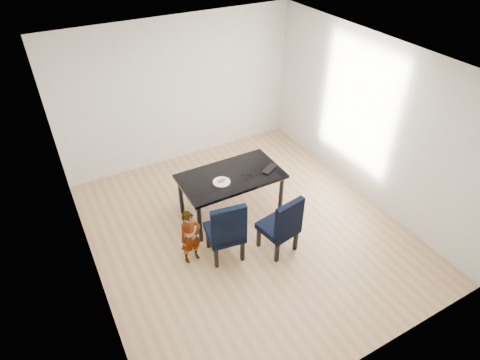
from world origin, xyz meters
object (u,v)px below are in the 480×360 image
chair_right (278,223)px  plate (222,182)px  child (190,237)px  dining_table (231,194)px  laptop (267,168)px  chair_left (224,228)px

chair_right → plate: chair_right is taller
chair_right → child: 1.26m
dining_table → laptop: 0.72m
plate → laptop: 0.80m
plate → laptop: (0.80, -0.02, 0.00)m
chair_left → plate: 0.79m
child → plate: bearing=29.7°
dining_table → plate: 0.45m
chair_left → plate: chair_left is taller
chair_left → plate: size_ratio=3.86×
chair_right → laptop: bearing=58.0°
dining_table → chair_right: bearing=-78.4°
chair_right → plate: 1.07m
chair_right → plate: (-0.42, 0.95, 0.26)m
chair_left → chair_right: chair_left is taller
chair_left → chair_right: bearing=-11.0°
plate → dining_table: bearing=25.1°
dining_table → child: 1.18m
dining_table → chair_right: chair_right is taller
dining_table → chair_right: 1.08m
chair_left → chair_right: size_ratio=1.04×
chair_right → laptop: chair_right is taller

